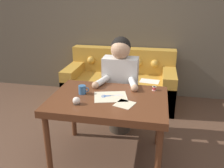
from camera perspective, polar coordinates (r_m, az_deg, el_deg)
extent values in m
plane|color=#4C3323|center=(2.69, -2.36, -18.31)|extent=(16.00, 16.00, 0.00)
cube|color=brown|center=(4.09, 4.16, 15.26)|extent=(8.00, 0.06, 2.60)
cube|color=#562D19|center=(2.39, -0.87, -4.05)|extent=(1.17, 0.83, 0.07)
cylinder|color=#562D19|center=(2.44, -15.18, -14.14)|extent=(0.06, 0.06, 0.65)
cylinder|color=#562D19|center=(2.24, 11.04, -17.41)|extent=(0.06, 0.06, 0.65)
cylinder|color=#562D19|center=(3.00, -9.30, -6.63)|extent=(0.06, 0.06, 0.65)
cylinder|color=#562D19|center=(2.83, 11.26, -8.50)|extent=(0.06, 0.06, 0.65)
cube|color=#B7842D|center=(3.90, 1.95, -1.40)|extent=(1.73, 0.85, 0.44)
cube|color=#B7842D|center=(4.06, 2.75, 5.83)|extent=(1.73, 0.22, 0.41)
cube|color=#B7842D|center=(4.05, -8.78, 0.46)|extent=(0.20, 0.85, 0.60)
cube|color=#B7842D|center=(3.83, 13.33, -1.10)|extent=(0.20, 0.85, 0.60)
sphere|color=#B7842D|center=(4.05, -5.04, 5.73)|extent=(0.13, 0.13, 0.13)
sphere|color=#B7842D|center=(3.98, -1.34, 5.55)|extent=(0.13, 0.13, 0.13)
sphere|color=#B7842D|center=(3.93, 2.47, 5.35)|extent=(0.13, 0.13, 0.13)
sphere|color=#B7842D|center=(3.91, 6.34, 5.12)|extent=(0.13, 0.13, 0.13)
sphere|color=#B7842D|center=(3.89, 10.26, 4.86)|extent=(0.13, 0.13, 0.13)
cube|color=white|center=(3.68, 9.03, 0.66)|extent=(0.31, 0.23, 0.00)
cylinder|color=#33281E|center=(3.12, 1.91, -7.34)|extent=(0.28, 0.28, 0.44)
cube|color=beige|center=(2.92, 2.03, 1.22)|extent=(0.42, 0.22, 0.54)
sphere|color=tan|center=(2.80, 2.06, 8.32)|extent=(0.23, 0.23, 0.23)
sphere|color=black|center=(2.82, 2.17, 9.02)|extent=(0.23, 0.23, 0.23)
cylinder|color=beige|center=(2.71, -2.56, 0.63)|extent=(0.14, 0.28, 0.07)
sphere|color=tan|center=(2.60, -4.03, -0.29)|extent=(0.08, 0.08, 0.08)
cylinder|color=beige|center=(2.65, 5.03, 0.10)|extent=(0.14, 0.28, 0.07)
sphere|color=tan|center=(2.53, 5.45, -0.99)|extent=(0.08, 0.08, 0.08)
cube|color=beige|center=(2.39, -0.34, -3.08)|extent=(0.39, 0.34, 0.00)
cube|color=beige|center=(2.24, 3.05, -4.85)|extent=(0.21, 0.22, 0.00)
cube|color=silver|center=(2.43, 1.25, -2.66)|extent=(0.11, 0.07, 0.00)
cube|color=#2D569E|center=(2.40, -1.03, -2.99)|extent=(0.07, 0.05, 0.00)
torus|color=#2D569E|center=(2.39, -1.95, -3.12)|extent=(0.04, 0.04, 0.01)
cube|color=silver|center=(2.41, 1.34, -2.87)|extent=(0.12, 0.03, 0.00)
cube|color=#2D569E|center=(2.41, -1.08, -2.85)|extent=(0.08, 0.02, 0.00)
torus|color=#2D569E|center=(2.41, -2.03, -2.84)|extent=(0.04, 0.04, 0.01)
cylinder|color=silver|center=(2.41, -0.13, -2.86)|extent=(0.01, 0.01, 0.01)
cylinder|color=#335B84|center=(2.47, -7.18, -1.35)|extent=(0.08, 0.08, 0.09)
torus|color=#335B84|center=(2.46, -6.08, -1.34)|extent=(0.05, 0.01, 0.05)
cylinder|color=red|center=(2.58, 10.11, -1.04)|extent=(0.03, 0.03, 0.04)
cylinder|color=beige|center=(2.58, 10.14, -0.62)|extent=(0.04, 0.04, 0.00)
cylinder|color=beige|center=(2.59, 10.08, -1.46)|extent=(0.04, 0.04, 0.00)
cylinder|color=#4C3828|center=(2.26, -8.53, -4.66)|extent=(0.06, 0.06, 0.01)
sphere|color=beige|center=(2.25, -8.57, -3.96)|extent=(0.07, 0.07, 0.07)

